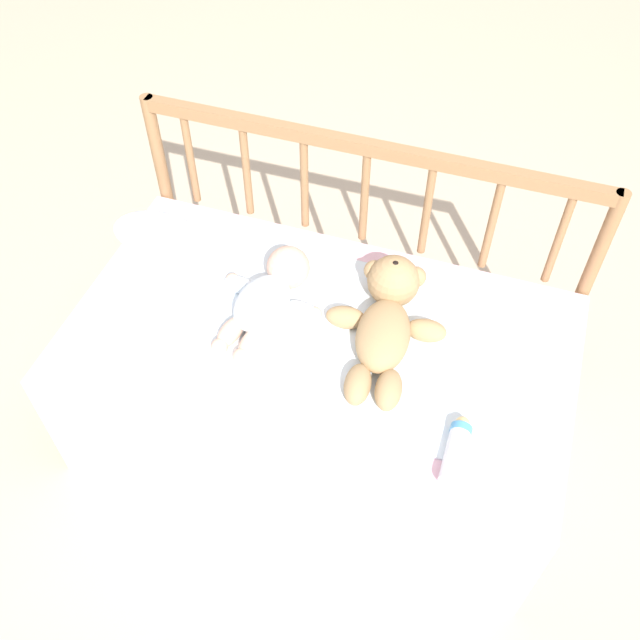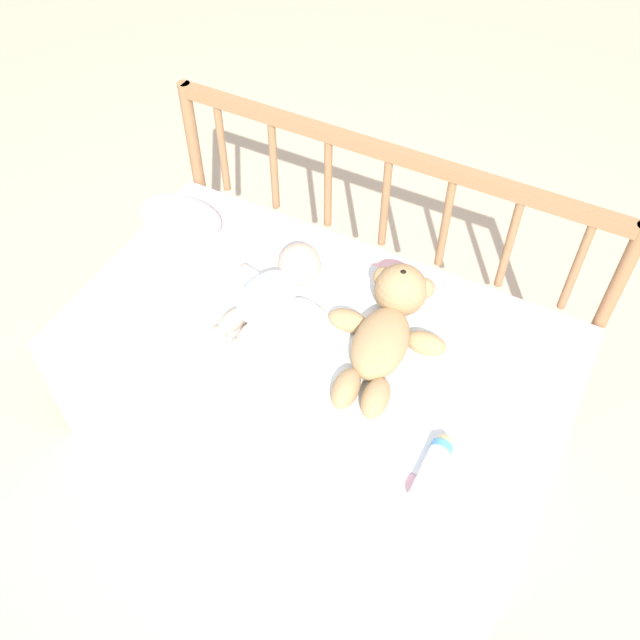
% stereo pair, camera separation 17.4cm
% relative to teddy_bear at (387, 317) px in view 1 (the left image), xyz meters
% --- Properties ---
extents(ground_plane, '(12.00, 12.00, 0.00)m').
position_rel_teddy_bear_xyz_m(ground_plane, '(-0.15, -0.07, -0.48)').
color(ground_plane, '#C6B293').
extents(crib_mattress, '(1.27, 0.72, 0.43)m').
position_rel_teddy_bear_xyz_m(crib_mattress, '(-0.15, -0.07, -0.27)').
color(crib_mattress, '#EDB7C6').
rests_on(crib_mattress, ground_plane).
extents(crib_rail, '(1.27, 0.04, 0.76)m').
position_rel_teddy_bear_xyz_m(crib_rail, '(-0.15, 0.31, 0.06)').
color(crib_rail, '#997047').
rests_on(crib_rail, ground_plane).
extents(blanket, '(0.80, 0.53, 0.01)m').
position_rel_teddy_bear_xyz_m(blanket, '(-0.13, -0.05, -0.05)').
color(blanket, white).
rests_on(blanket, crib_mattress).
extents(teddy_bear, '(0.31, 0.44, 0.14)m').
position_rel_teddy_bear_xyz_m(teddy_bear, '(0.00, 0.00, 0.00)').
color(teddy_bear, tan).
rests_on(teddy_bear, crib_mattress).
extents(baby, '(0.29, 0.36, 0.11)m').
position_rel_teddy_bear_xyz_m(baby, '(-0.30, -0.02, -0.01)').
color(baby, white).
rests_on(baby, crib_mattress).
extents(small_pillow, '(0.26, 0.16, 0.06)m').
position_rel_teddy_bear_xyz_m(small_pillow, '(-0.69, 0.11, -0.02)').
color(small_pillow, silver).
rests_on(small_pillow, crib_mattress).
extents(baby_bottle, '(0.05, 0.17, 0.05)m').
position_rel_teddy_bear_xyz_m(baby_bottle, '(0.24, -0.29, -0.03)').
color(baby_bottle, white).
rests_on(baby_bottle, crib_mattress).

